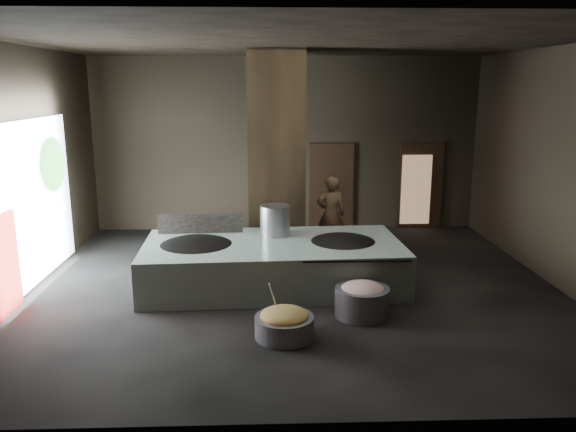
{
  "coord_description": "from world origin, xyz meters",
  "views": [
    {
      "loc": [
        -0.5,
        -10.19,
        3.77
      ],
      "look_at": [
        -0.1,
        0.58,
        1.25
      ],
      "focal_mm": 35.0,
      "sensor_mm": 36.0,
      "label": 1
    }
  ],
  "objects_px": {
    "veg_basin": "(284,327)",
    "meat_basin": "(362,302)",
    "hearth_platform": "(273,264)",
    "wok_right": "(343,246)",
    "wok_left": "(196,249)",
    "cook": "(331,214)",
    "stock_pot": "(275,221)"
  },
  "relations": [
    {
      "from": "wok_left",
      "to": "meat_basin",
      "type": "relative_size",
      "value": 1.7
    },
    {
      "from": "hearth_platform",
      "to": "veg_basin",
      "type": "relative_size",
      "value": 5.38
    },
    {
      "from": "wok_right",
      "to": "veg_basin",
      "type": "relative_size",
      "value": 1.58
    },
    {
      "from": "hearth_platform",
      "to": "veg_basin",
      "type": "bearing_deg",
      "value": -89.03
    },
    {
      "from": "wok_right",
      "to": "meat_basin",
      "type": "distance_m",
      "value": 1.7
    },
    {
      "from": "cook",
      "to": "veg_basin",
      "type": "bearing_deg",
      "value": 73.84
    },
    {
      "from": "veg_basin",
      "to": "cook",
      "type": "bearing_deg",
      "value": 75.06
    },
    {
      "from": "hearth_platform",
      "to": "meat_basin",
      "type": "height_order",
      "value": "hearth_platform"
    },
    {
      "from": "meat_basin",
      "to": "veg_basin",
      "type": "bearing_deg",
      "value": -150.04
    },
    {
      "from": "cook",
      "to": "meat_basin",
      "type": "xyz_separation_m",
      "value": [
        0.11,
        -3.76,
        -0.63
      ]
    },
    {
      "from": "cook",
      "to": "stock_pot",
      "type": "bearing_deg",
      "value": 50.36
    },
    {
      "from": "stock_pot",
      "to": "meat_basin",
      "type": "bearing_deg",
      "value": -56.23
    },
    {
      "from": "veg_basin",
      "to": "meat_basin",
      "type": "bearing_deg",
      "value": 29.96
    },
    {
      "from": "veg_basin",
      "to": "meat_basin",
      "type": "relative_size",
      "value": 1.0
    },
    {
      "from": "veg_basin",
      "to": "meat_basin",
      "type": "distance_m",
      "value": 1.53
    },
    {
      "from": "hearth_platform",
      "to": "wok_right",
      "type": "bearing_deg",
      "value": -0.5
    },
    {
      "from": "wok_left",
      "to": "wok_right",
      "type": "relative_size",
      "value": 1.07
    },
    {
      "from": "wok_left",
      "to": "meat_basin",
      "type": "distance_m",
      "value": 3.33
    },
    {
      "from": "wok_right",
      "to": "cook",
      "type": "distance_m",
      "value": 2.15
    },
    {
      "from": "wok_left",
      "to": "meat_basin",
      "type": "height_order",
      "value": "wok_left"
    },
    {
      "from": "hearth_platform",
      "to": "cook",
      "type": "bearing_deg",
      "value": 55.71
    },
    {
      "from": "wok_left",
      "to": "meat_basin",
      "type": "bearing_deg",
      "value": -27.51
    },
    {
      "from": "stock_pot",
      "to": "veg_basin",
      "type": "bearing_deg",
      "value": -88.09
    },
    {
      "from": "stock_pot",
      "to": "wok_right",
      "type": "bearing_deg",
      "value": -21.04
    },
    {
      "from": "hearth_platform",
      "to": "cook",
      "type": "height_order",
      "value": "cook"
    },
    {
      "from": "wok_left",
      "to": "stock_pot",
      "type": "height_order",
      "value": "stock_pot"
    },
    {
      "from": "meat_basin",
      "to": "stock_pot",
      "type": "bearing_deg",
      "value": 123.77
    },
    {
      "from": "wok_right",
      "to": "stock_pot",
      "type": "distance_m",
      "value": 1.44
    },
    {
      "from": "hearth_platform",
      "to": "wok_right",
      "type": "relative_size",
      "value": 3.41
    },
    {
      "from": "wok_left",
      "to": "wok_right",
      "type": "bearing_deg",
      "value": 2.05
    },
    {
      "from": "wok_right",
      "to": "meat_basin",
      "type": "xyz_separation_m",
      "value": [
        0.12,
        -1.62,
        -0.5
      ]
    },
    {
      "from": "stock_pot",
      "to": "meat_basin",
      "type": "distance_m",
      "value": 2.7
    }
  ]
}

